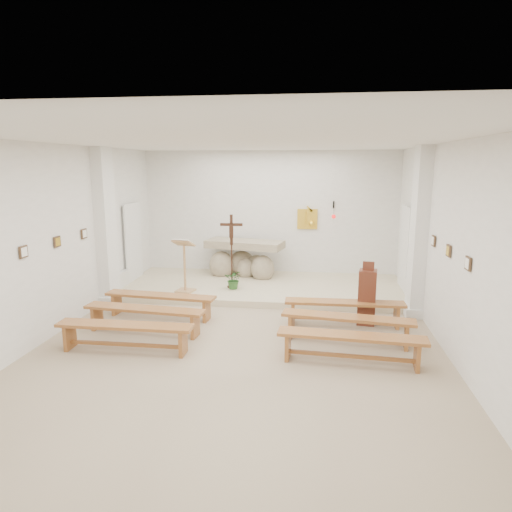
# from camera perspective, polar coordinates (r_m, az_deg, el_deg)

# --- Properties ---
(ground) EXTENTS (7.00, 10.00, 0.00)m
(ground) POSITION_cam_1_polar(r_m,az_deg,el_deg) (8.29, -1.90, -10.76)
(ground) COLOR tan
(ground) RESTS_ON ground
(wall_left) EXTENTS (0.02, 10.00, 3.50)m
(wall_left) POSITION_cam_1_polar(r_m,az_deg,el_deg) (9.05, -24.37, 1.62)
(wall_left) COLOR white
(wall_left) RESTS_ON ground
(wall_right) EXTENTS (0.02, 10.00, 3.50)m
(wall_right) POSITION_cam_1_polar(r_m,az_deg,el_deg) (8.02, 23.46, 0.56)
(wall_right) COLOR white
(wall_right) RESTS_ON ground
(wall_back) EXTENTS (7.00, 0.02, 3.50)m
(wall_back) POSITION_cam_1_polar(r_m,az_deg,el_deg) (12.70, 1.69, 5.18)
(wall_back) COLOR white
(wall_back) RESTS_ON ground
(ceiling) EXTENTS (7.00, 10.00, 0.02)m
(ceiling) POSITION_cam_1_polar(r_m,az_deg,el_deg) (7.69, -2.07, 14.10)
(ceiling) COLOR silver
(ceiling) RESTS_ON wall_back
(sanctuary_platform) EXTENTS (6.98, 3.00, 0.15)m
(sanctuary_platform) POSITION_cam_1_polar(r_m,az_deg,el_deg) (11.56, 0.90, -3.91)
(sanctuary_platform) COLOR beige
(sanctuary_platform) RESTS_ON ground
(pilaster_left) EXTENTS (0.26, 0.55, 3.50)m
(pilaster_left) POSITION_cam_1_polar(r_m,az_deg,el_deg) (10.72, -18.26, 3.45)
(pilaster_left) COLOR white
(pilaster_left) RESTS_ON ground
(pilaster_right) EXTENTS (0.26, 0.55, 3.50)m
(pilaster_right) POSITION_cam_1_polar(r_m,az_deg,el_deg) (9.90, 19.67, 2.74)
(pilaster_right) COLOR white
(pilaster_right) RESTS_ON ground
(gold_wall_relief) EXTENTS (0.55, 0.04, 0.55)m
(gold_wall_relief) POSITION_cam_1_polar(r_m,az_deg,el_deg) (12.62, 6.44, 4.61)
(gold_wall_relief) COLOR yellow
(gold_wall_relief) RESTS_ON wall_back
(sanctuary_lamp) EXTENTS (0.11, 0.36, 0.44)m
(sanctuary_lamp) POSITION_cam_1_polar(r_m,az_deg,el_deg) (12.36, 9.69, 5.12)
(sanctuary_lamp) COLOR black
(sanctuary_lamp) RESTS_ON wall_back
(station_frame_left_front) EXTENTS (0.03, 0.20, 0.20)m
(station_frame_left_front) POSITION_cam_1_polar(r_m,az_deg,el_deg) (8.38, -27.07, 0.47)
(station_frame_left_front) COLOR #47311F
(station_frame_left_front) RESTS_ON wall_left
(station_frame_left_mid) EXTENTS (0.03, 0.20, 0.20)m
(station_frame_left_mid) POSITION_cam_1_polar(r_m,az_deg,el_deg) (9.21, -23.60, 1.65)
(station_frame_left_mid) COLOR #47311F
(station_frame_left_mid) RESTS_ON wall_left
(station_frame_left_rear) EXTENTS (0.03, 0.20, 0.20)m
(station_frame_left_rear) POSITION_cam_1_polar(r_m,az_deg,el_deg) (10.07, -20.71, 2.63)
(station_frame_left_rear) COLOR #47311F
(station_frame_left_rear) RESTS_ON wall_left
(station_frame_right_front) EXTENTS (0.03, 0.20, 0.20)m
(station_frame_right_front) POSITION_cam_1_polar(r_m,az_deg,el_deg) (7.27, 24.98, -0.85)
(station_frame_right_front) COLOR #47311F
(station_frame_right_front) RESTS_ON wall_right
(station_frame_right_mid) EXTENTS (0.03, 0.20, 0.20)m
(station_frame_right_mid) POSITION_cam_1_polar(r_m,az_deg,el_deg) (8.21, 22.93, 0.61)
(station_frame_right_mid) COLOR #47311F
(station_frame_right_mid) RESTS_ON wall_right
(station_frame_right_rear) EXTENTS (0.03, 0.20, 0.20)m
(station_frame_right_rear) POSITION_cam_1_polar(r_m,az_deg,el_deg) (9.16, 21.30, 1.78)
(station_frame_right_rear) COLOR #47311F
(station_frame_right_rear) RESTS_ON wall_right
(radiator_left) EXTENTS (0.10, 0.85, 0.52)m
(radiator_left) POSITION_cam_1_polar(r_m,az_deg,el_deg) (11.65, -16.60, -3.28)
(radiator_left) COLOR silver
(radiator_left) RESTS_ON ground
(radiator_right) EXTENTS (0.10, 0.85, 0.52)m
(radiator_right) POSITION_cam_1_polar(r_m,az_deg,el_deg) (10.89, 18.70, -4.43)
(radiator_right) COLOR silver
(radiator_right) RESTS_ON ground
(altar) EXTENTS (2.18, 1.21, 1.06)m
(altar) POSITION_cam_1_polar(r_m,az_deg,el_deg) (12.34, -1.53, -0.62)
(altar) COLOR tan
(altar) RESTS_ON sanctuary_platform
(lectern) EXTENTS (0.52, 0.46, 1.30)m
(lectern) POSITION_cam_1_polar(r_m,az_deg,el_deg) (10.84, -8.95, -1.19)
(lectern) COLOR tan
(lectern) RESTS_ON sanctuary_platform
(crucifix_stand) EXTENTS (0.54, 0.24, 1.80)m
(crucifix_stand) POSITION_cam_1_polar(r_m,az_deg,el_deg) (11.06, -3.08, 1.29)
(crucifix_stand) COLOR #361E11
(crucifix_stand) RESTS_ON sanctuary_platform
(potted_plant) EXTENTS (0.43, 0.38, 0.47)m
(potted_plant) POSITION_cam_1_polar(r_m,az_deg,el_deg) (11.08, -2.77, -2.94)
(potted_plant) COLOR #2A5823
(potted_plant) RESTS_ON sanctuary_platform
(donation_pedestal) EXTENTS (0.39, 0.39, 1.27)m
(donation_pedestal) POSITION_cam_1_polar(r_m,az_deg,el_deg) (9.30, 13.71, -4.96)
(donation_pedestal) COLOR #592619
(donation_pedestal) RESTS_ON ground
(bench_left_front) EXTENTS (2.35, 0.59, 0.49)m
(bench_left_front) POSITION_cam_1_polar(r_m,az_deg,el_deg) (9.67, -11.87, -5.42)
(bench_left_front) COLOR brown
(bench_left_front) RESTS_ON ground
(bench_right_front) EXTENTS (2.33, 0.41, 0.49)m
(bench_right_front) POSITION_cam_1_polar(r_m,az_deg,el_deg) (9.17, 10.99, -6.31)
(bench_right_front) COLOR brown
(bench_right_front) RESTS_ON ground
(bench_left_second) EXTENTS (2.35, 0.60, 0.49)m
(bench_left_second) POSITION_cam_1_polar(r_m,az_deg,el_deg) (8.87, -13.77, -7.05)
(bench_left_second) COLOR brown
(bench_left_second) RESTS_ON ground
(bench_right_second) EXTENTS (2.36, 0.68, 0.49)m
(bench_right_second) POSITION_cam_1_polar(r_m,az_deg,el_deg) (8.33, 11.35, -8.18)
(bench_right_second) COLOR brown
(bench_right_second) RESTS_ON ground
(bench_left_third) EXTENTS (2.33, 0.37, 0.49)m
(bench_left_third) POSITION_cam_1_polar(r_m,az_deg,el_deg) (8.09, -16.05, -8.99)
(bench_left_third) COLOR brown
(bench_left_third) RESTS_ON ground
(bench_right_third) EXTENTS (2.35, 0.54, 0.49)m
(bench_right_third) POSITION_cam_1_polar(r_m,az_deg,el_deg) (7.49, 11.81, -10.46)
(bench_right_third) COLOR brown
(bench_right_third) RESTS_ON ground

